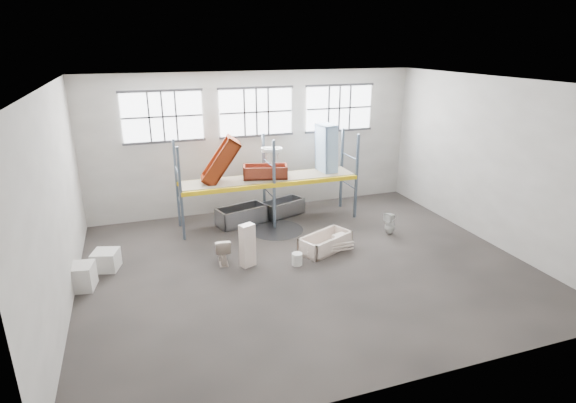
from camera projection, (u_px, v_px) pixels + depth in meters
name	position (u px, v px, depth m)	size (l,w,h in m)	color
floor	(305.00, 267.00, 12.90)	(12.00, 10.00, 0.10)	#4E4642
ceiling	(308.00, 80.00, 11.21)	(12.00, 10.00, 0.10)	silver
wall_back	(256.00, 142.00, 16.56)	(12.00, 0.10, 5.00)	#A29D95
wall_front	(417.00, 263.00, 7.55)	(12.00, 0.10, 5.00)	#A4A098
wall_left	(53.00, 205.00, 10.20)	(0.10, 10.00, 5.00)	#9E9992
wall_right	(492.00, 161.00, 13.91)	(0.10, 10.00, 5.00)	#A19D96
window_left	(163.00, 117.00, 15.12)	(2.60, 0.04, 1.60)	white
window_mid	(256.00, 112.00, 16.10)	(2.60, 0.04, 1.60)	white
window_right	(339.00, 108.00, 17.08)	(2.60, 0.04, 1.60)	white
rack_upright_la	(181.00, 195.00, 14.05)	(0.08, 0.08, 3.00)	slate
rack_upright_lb	(177.00, 184.00, 15.12)	(0.08, 0.08, 3.00)	slate
rack_upright_ma	(274.00, 185.00, 14.97)	(0.08, 0.08, 3.00)	slate
rack_upright_mb	(264.00, 176.00, 16.05)	(0.08, 0.08, 3.00)	slate
rack_upright_ra	(356.00, 177.00, 15.90)	(0.08, 0.08, 3.00)	slate
rack_upright_rb	(342.00, 168.00, 16.97)	(0.08, 0.08, 3.00)	slate
rack_beam_front	(274.00, 185.00, 14.97)	(6.00, 0.10, 0.14)	yellow
rack_beam_back	(264.00, 176.00, 16.05)	(6.00, 0.10, 0.14)	yellow
shelf_deck	(269.00, 178.00, 15.48)	(5.90, 1.10, 0.03)	gray
wet_patch	(276.00, 230.00, 15.29)	(1.80, 1.80, 0.00)	black
bathtub_beige	(325.00, 242.00, 13.75)	(1.65, 0.78, 0.48)	#F0D8C8
cistern_spare	(339.00, 241.00, 13.79)	(0.43, 0.20, 0.41)	beige
sink_in_tub	(318.00, 249.00, 13.53)	(0.43, 0.43, 0.15)	#F4E1C7
toilet_beige	(222.00, 250.00, 12.90)	(0.43, 0.76, 0.77)	beige
cistern_tall	(247.00, 245.00, 12.66)	(0.40, 0.26, 1.23)	#F4DCCD
toilet_white	(390.00, 223.00, 14.86)	(0.33, 0.34, 0.74)	white
steel_tub_left	(242.00, 215.00, 15.72)	(1.66, 0.78, 0.61)	#AAACB2
steel_tub_right	(283.00, 208.00, 16.52)	(1.52, 0.71, 0.56)	#A4A6AC
rust_tub_flat	(265.00, 171.00, 15.37)	(1.47, 0.69, 0.41)	brown
rust_tub_tilted	(221.00, 161.00, 14.78)	(1.67, 0.78, 0.47)	maroon
sink_on_shelf	(272.00, 165.00, 15.13)	(0.70, 0.54, 0.62)	white
blue_tub_upright	(326.00, 149.00, 16.01)	(1.72, 0.81, 0.48)	#97BBE1
bucket	(297.00, 259.00, 12.85)	(0.30, 0.30, 0.35)	white
carton_near	(78.00, 277.00, 11.56)	(0.76, 0.65, 0.65)	silver
carton_far	(106.00, 260.00, 12.58)	(0.64, 0.64, 0.54)	silver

